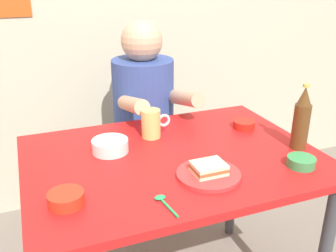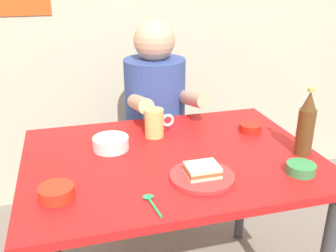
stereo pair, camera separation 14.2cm
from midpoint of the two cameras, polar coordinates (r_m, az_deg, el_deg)
dining_table at (r=1.49m, az=-2.05°, el=-7.63°), size 1.10×0.80×0.74m
stool at (r=2.19m, az=-5.33°, el=-6.27°), size 0.34×0.34×0.45m
person_seated at (r=2.01m, az=-5.66°, el=4.08°), size 0.33×0.56×0.72m
plate_orange at (r=1.30m, az=2.96°, el=-7.35°), size 0.22×0.22×0.01m
sandwich at (r=1.29m, az=2.98°, el=-6.39°), size 0.11×0.09×0.04m
beer_mug at (r=1.58m, az=-5.06°, el=0.33°), size 0.13×0.08×0.12m
beer_bottle at (r=1.52m, az=16.89°, el=0.84°), size 0.06×0.06×0.26m
sambal_bowl_red at (r=1.70m, az=8.99°, el=0.24°), size 0.10×0.10×0.03m
rice_bowl_white at (r=1.49m, az=-11.40°, el=-2.90°), size 0.14×0.14×0.05m
dip_bowl_green at (r=1.42m, az=16.66°, el=-5.18°), size 0.10×0.10×0.03m
sauce_bowl_chili at (r=1.21m, az=-18.40°, el=-10.31°), size 0.11×0.11×0.04m
spoon at (r=1.17m, az=-4.27°, el=-11.29°), size 0.04×0.12×0.01m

